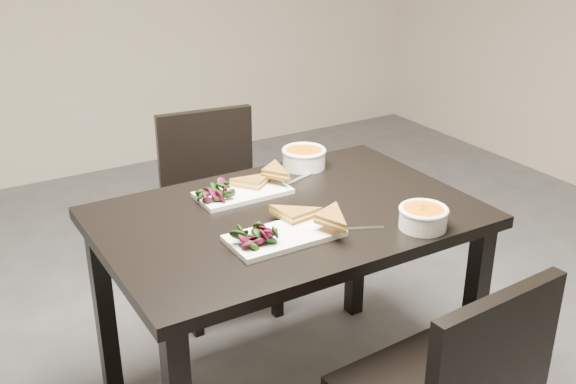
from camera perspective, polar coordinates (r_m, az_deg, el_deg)
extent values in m
plane|color=#47474C|center=(2.70, 0.83, -15.11)|extent=(5.00, 5.00, 0.00)
cube|color=black|center=(2.21, 0.00, -2.14)|extent=(1.20, 0.80, 0.04)
cube|color=black|center=(2.46, 15.25, -10.10)|extent=(0.06, 0.06, 0.71)
cube|color=black|center=(2.49, -15.09, -9.74)|extent=(0.06, 0.06, 0.71)
cube|color=black|center=(2.90, 5.73, -3.96)|extent=(0.06, 0.06, 0.71)
cube|color=black|center=(1.75, 16.76, -13.83)|extent=(0.42, 0.06, 0.40)
cube|color=black|center=(2.92, -5.58, -2.11)|extent=(0.47, 0.47, 0.04)
cube|color=black|center=(2.83, -7.73, -8.30)|extent=(0.04, 0.04, 0.41)
cube|color=black|center=(2.93, -0.92, -6.89)|extent=(0.04, 0.04, 0.41)
cube|color=black|center=(3.13, -9.60, -5.07)|extent=(0.04, 0.04, 0.41)
cube|color=black|center=(3.22, -3.39, -3.91)|extent=(0.04, 0.04, 0.41)
cube|color=black|center=(3.00, -6.89, 3.13)|extent=(0.42, 0.09, 0.40)
cube|color=white|center=(2.03, -0.29, -3.69)|extent=(0.34, 0.17, 0.02)
cylinder|color=white|center=(2.12, 11.23, -2.25)|extent=(0.15, 0.15, 0.06)
cylinder|color=orange|center=(2.11, 11.28, -1.63)|extent=(0.13, 0.13, 0.02)
torus|color=white|center=(2.11, 11.30, -1.46)|extent=(0.15, 0.15, 0.01)
cube|color=silver|center=(2.09, 5.66, -3.07)|extent=(0.17, 0.09, 0.00)
cube|color=white|center=(2.32, -3.77, -0.08)|extent=(0.32, 0.16, 0.02)
cylinder|color=white|center=(2.55, 1.34, 2.75)|extent=(0.16, 0.16, 0.06)
cylinder|color=orange|center=(2.54, 1.34, 3.34)|extent=(0.14, 0.14, 0.02)
torus|color=white|center=(2.54, 1.35, 3.49)|extent=(0.17, 0.17, 0.02)
cube|color=silver|center=(2.44, 0.64, 0.98)|extent=(0.18, 0.07, 0.00)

